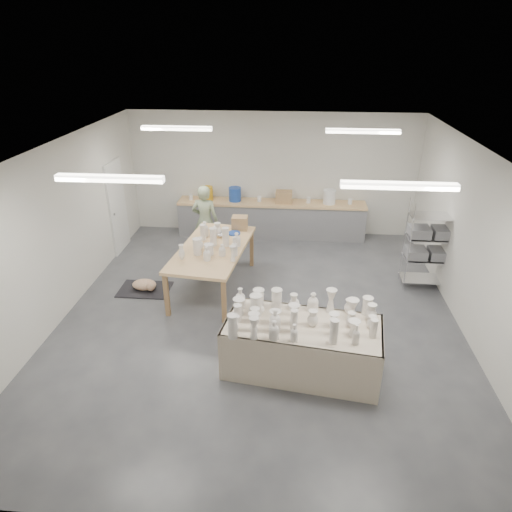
# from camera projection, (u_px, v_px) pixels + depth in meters

# --- Properties ---
(room) EXTENTS (8.00, 8.02, 3.00)m
(room) POSITION_uv_depth(u_px,v_px,m) (254.00, 206.00, 7.46)
(room) COLOR #424449
(room) RESTS_ON ground
(back_counter) EXTENTS (4.60, 0.60, 1.24)m
(back_counter) POSITION_uv_depth(u_px,v_px,m) (271.00, 218.00, 11.36)
(back_counter) COLOR tan
(back_counter) RESTS_ON ground
(wire_shelf) EXTENTS (0.88, 0.48, 1.80)m
(wire_shelf) POSITION_uv_depth(u_px,v_px,m) (429.00, 244.00, 8.88)
(wire_shelf) COLOR silver
(wire_shelf) RESTS_ON ground
(drying_table) EXTENTS (2.40, 1.39, 1.18)m
(drying_table) POSITION_uv_depth(u_px,v_px,m) (301.00, 343.00, 6.76)
(drying_table) COLOR olive
(drying_table) RESTS_ON ground
(work_table) EXTENTS (1.48, 2.52, 1.27)m
(work_table) POSITION_uv_depth(u_px,v_px,m) (215.00, 246.00, 8.85)
(work_table) COLOR tan
(work_table) RESTS_ON ground
(rug) EXTENTS (1.00, 0.70, 0.02)m
(rug) POSITION_uv_depth(u_px,v_px,m) (145.00, 289.00, 9.10)
(rug) COLOR black
(rug) RESTS_ON ground
(cat) EXTENTS (0.51, 0.38, 0.21)m
(cat) POSITION_uv_depth(u_px,v_px,m) (145.00, 285.00, 9.03)
(cat) COLOR white
(cat) RESTS_ON rug
(potter) EXTENTS (0.64, 0.46, 1.66)m
(potter) POSITION_uv_depth(u_px,v_px,m) (205.00, 221.00, 10.21)
(potter) COLOR #8EA07C
(potter) RESTS_ON ground
(red_stool) EXTENTS (0.42, 0.42, 0.35)m
(red_stool) POSITION_uv_depth(u_px,v_px,m) (208.00, 237.00, 10.68)
(red_stool) COLOR red
(red_stool) RESTS_ON ground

